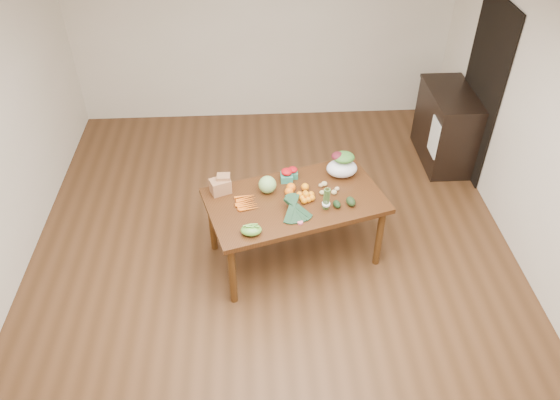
{
  "coord_description": "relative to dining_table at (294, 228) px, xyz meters",
  "views": [
    {
      "loc": [
        -0.16,
        -3.91,
        4.02
      ],
      "look_at": [
        0.07,
        0.0,
        0.83
      ],
      "focal_mm": 35.0,
      "sensor_mm": 36.0,
      "label": 1
    }
  ],
  "objects": [
    {
      "name": "potato_e",
      "position": [
        0.41,
        0.1,
        0.4
      ],
      "size": [
        0.05,
        0.04,
        0.04
      ],
      "primitive_type": "ellipsoid",
      "color": "tan",
      "rests_on": "dining_table"
    },
    {
      "name": "salad_bag",
      "position": [
        0.49,
        0.35,
        0.49
      ],
      "size": [
        0.36,
        0.31,
        0.24
      ],
      "primitive_type": null,
      "rotation": [
        0.0,
        0.0,
        0.28
      ],
      "color": "white",
      "rests_on": "dining_table"
    },
    {
      "name": "cabinet",
      "position": [
        2.0,
        1.65,
        0.1
      ],
      "size": [
        0.52,
        1.02,
        0.94
      ],
      "primitive_type": "cube",
      "color": "black",
      "rests_on": "floor"
    },
    {
      "name": "kale_bunch",
      "position": [
        -0.01,
        -0.26,
        0.45
      ],
      "size": [
        0.42,
        0.47,
        0.16
      ],
      "primitive_type": null,
      "rotation": [
        0.0,
        0.0,
        0.28
      ],
      "color": "black",
      "rests_on": "dining_table"
    },
    {
      "name": "potato_b",
      "position": [
        0.38,
        0.05,
        0.4
      ],
      "size": [
        0.06,
        0.05,
        0.05
      ],
      "primitive_type": "ellipsoid",
      "color": "#DACF7E",
      "rests_on": "dining_table"
    },
    {
      "name": "orange_c",
      "position": [
        0.11,
        0.13,
        0.41
      ],
      "size": [
        0.08,
        0.08,
        0.08
      ],
      "primitive_type": "sphere",
      "color": "orange",
      "rests_on": "dining_table"
    },
    {
      "name": "paper_bag",
      "position": [
        -0.71,
        0.14,
        0.46
      ],
      "size": [
        0.3,
        0.27,
        0.18
      ],
      "primitive_type": null,
      "rotation": [
        0.0,
        0.0,
        0.28
      ],
      "color": "#9C6445",
      "rests_on": "dining_table"
    },
    {
      "name": "snap_pea_bag",
      "position": [
        -0.42,
        -0.46,
        0.42
      ],
      "size": [
        0.19,
        0.14,
        0.08
      ],
      "primitive_type": "ellipsoid",
      "color": "#5E9934",
      "rests_on": "dining_table"
    },
    {
      "name": "potato_a",
      "position": [
        0.26,
        0.05,
        0.4
      ],
      "size": [
        0.05,
        0.05,
        0.05
      ],
      "primitive_type": "ellipsoid",
      "color": "#CBC075",
      "rests_on": "dining_table"
    },
    {
      "name": "strawberry_basket_b",
      "position": [
        0.0,
        0.35,
        0.42
      ],
      "size": [
        0.12,
        0.12,
        0.09
      ],
      "primitive_type": null,
      "rotation": [
        0.0,
        0.0,
        0.28
      ],
      "color": "red",
      "rests_on": "dining_table"
    },
    {
      "name": "asparagus_bundle",
      "position": [
        0.27,
        -0.17,
        0.5
      ],
      "size": [
        0.11,
        0.13,
        0.26
      ],
      "primitive_type": null,
      "rotation": [
        0.15,
        0.0,
        0.28
      ],
      "color": "olive",
      "rests_on": "dining_table"
    },
    {
      "name": "avocado_a",
      "position": [
        0.38,
        -0.14,
        0.41
      ],
      "size": [
        0.09,
        0.11,
        0.07
      ],
      "primitive_type": "ellipsoid",
      "rotation": [
        0.0,
        0.0,
        0.3
      ],
      "color": "black",
      "rests_on": "dining_table"
    },
    {
      "name": "strawberry_basket_a",
      "position": [
        -0.06,
        0.29,
        0.43
      ],
      "size": [
        0.15,
        0.15,
        0.11
      ],
      "primitive_type": null,
      "rotation": [
        0.0,
        0.0,
        0.28
      ],
      "color": "red",
      "rests_on": "dining_table"
    },
    {
      "name": "floor",
      "position": [
        -0.22,
        -0.11,
        -0.38
      ],
      "size": [
        6.0,
        6.0,
        0.0
      ],
      "primitive_type": "plane",
      "color": "#56351D",
      "rests_on": "ground"
    },
    {
      "name": "cabbage",
      "position": [
        -0.26,
        0.13,
        0.46
      ],
      "size": [
        0.17,
        0.17,
        0.17
      ],
      "primitive_type": "sphere",
      "color": "#95B669",
      "rests_on": "dining_table"
    },
    {
      "name": "orange_b",
      "position": [
        -0.03,
        0.12,
        0.42
      ],
      "size": [
        0.09,
        0.09,
        0.09
      ],
      "primitive_type": "sphere",
      "color": "orange",
      "rests_on": "dining_table"
    },
    {
      "name": "orange_a",
      "position": [
        -0.05,
        0.06,
        0.42
      ],
      "size": [
        0.08,
        0.08,
        0.08
      ],
      "primitive_type": "sphere",
      "color": "#FC560F",
      "rests_on": "dining_table"
    },
    {
      "name": "avocado_b",
      "position": [
        0.51,
        -0.12,
        0.41
      ],
      "size": [
        0.11,
        0.14,
        0.08
      ],
      "primitive_type": "ellipsoid",
      "rotation": [
        0.0,
        0.0,
        0.3
      ],
      "color": "black",
      "rests_on": "dining_table"
    },
    {
      "name": "dish_towel",
      "position": [
        1.74,
        1.29,
        0.18
      ],
      "size": [
        0.02,
        0.28,
        0.45
      ],
      "primitive_type": "cube",
      "color": "white",
      "rests_on": "cabinet"
    },
    {
      "name": "room_walls",
      "position": [
        -0.22,
        -0.11,
        0.97
      ],
      "size": [
        5.02,
        6.02,
        2.7
      ],
      "color": "white",
      "rests_on": "floor"
    },
    {
      "name": "carrots",
      "position": [
        -0.47,
        -0.05,
        0.39
      ],
      "size": [
        0.28,
        0.3,
        0.03
      ],
      "primitive_type": null,
      "rotation": [
        0.0,
        0.0,
        0.28
      ],
      "color": "orange",
      "rests_on": "dining_table"
    },
    {
      "name": "potato_c",
      "position": [
        0.3,
        0.18,
        0.4
      ],
      "size": [
        0.06,
        0.05,
        0.05
      ],
      "primitive_type": "ellipsoid",
      "color": "tan",
      "rests_on": "dining_table"
    },
    {
      "name": "potato_d",
      "position": [
        0.26,
        0.17,
        0.39
      ],
      "size": [
        0.05,
        0.04,
        0.04
      ],
      "primitive_type": "ellipsoid",
      "color": "tan",
      "rests_on": "dining_table"
    },
    {
      "name": "doorway_dark",
      "position": [
        2.26,
        1.49,
        0.68
      ],
      "size": [
        0.02,
        1.0,
        2.1
      ],
      "primitive_type": "cube",
      "color": "black",
      "rests_on": "floor"
    },
    {
      "name": "dining_table",
      "position": [
        0.0,
        0.0,
        0.0
      ],
      "size": [
        1.85,
        1.35,
        0.75
      ],
      "primitive_type": "cube",
      "rotation": [
        0.0,
        0.0,
        0.28
      ],
      "color": "#442510",
      "rests_on": "floor"
    },
    {
      "name": "mandarin_cluster",
      "position": [
        0.1,
        -0.02,
        0.42
      ],
      "size": [
        0.22,
        0.22,
        0.1
      ],
      "primitive_type": null,
      "rotation": [
        0.0,
        0.0,
        0.28
      ],
      "color": "orange",
      "rests_on": "dining_table"
    }
  ]
}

